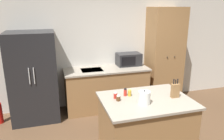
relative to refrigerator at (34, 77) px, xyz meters
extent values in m
cube|color=beige|center=(1.71, 0.39, 0.43)|extent=(7.20, 0.06, 2.60)
cube|color=black|center=(0.00, 0.00, 0.00)|extent=(0.88, 0.73, 1.75)
cylinder|color=silver|center=(-0.04, -0.38, 0.14)|extent=(0.02, 0.02, 0.30)
cylinder|color=silver|center=(0.04, -0.38, 0.14)|extent=(0.02, 0.02, 0.30)
cube|color=olive|center=(1.48, 0.05, -0.44)|extent=(1.77, 0.63, 0.87)
cube|color=gray|center=(1.48, 0.05, 0.02)|extent=(1.81, 0.67, 0.03)
cube|color=#9EA0A3|center=(1.16, 0.05, 0.03)|extent=(0.44, 0.34, 0.01)
cube|color=olive|center=(2.86, 0.09, 0.22)|extent=(0.75, 0.56, 2.18)
sphere|color=black|center=(2.77, -0.21, 0.26)|extent=(0.02, 0.02, 0.02)
sphere|color=black|center=(2.95, -0.21, 0.26)|extent=(0.02, 0.02, 0.02)
cube|color=olive|center=(1.65, -1.58, -0.45)|extent=(1.25, 0.93, 0.85)
cube|color=gray|center=(1.65, -1.58, -0.01)|extent=(1.31, 0.99, 0.03)
cube|color=#232326|center=(2.02, 0.18, 0.17)|extent=(0.53, 0.33, 0.28)
cube|color=black|center=(1.96, 0.01, 0.17)|extent=(0.32, 0.01, 0.19)
cube|color=olive|center=(2.09, -1.64, 0.11)|extent=(0.12, 0.06, 0.21)
cylinder|color=black|center=(2.06, -1.63, 0.26)|extent=(0.02, 0.02, 0.08)
cylinder|color=black|center=(2.09, -1.63, 0.25)|extent=(0.02, 0.02, 0.06)
cylinder|color=black|center=(2.13, -1.63, 0.26)|extent=(0.02, 0.02, 0.07)
cylinder|color=gold|center=(1.46, -1.40, 0.05)|extent=(0.05, 0.05, 0.09)
cylinder|color=#E5DB4C|center=(1.46, -1.40, 0.10)|extent=(0.04, 0.04, 0.02)
cylinder|color=#563319|center=(1.24, -1.51, 0.04)|extent=(0.06, 0.06, 0.07)
cylinder|color=silver|center=(1.24, -1.51, 0.08)|extent=(0.05, 0.05, 0.01)
cylinder|color=#B2281E|center=(1.23, -1.43, 0.05)|extent=(0.06, 0.06, 0.08)
cylinder|color=silver|center=(1.23, -1.43, 0.09)|extent=(0.04, 0.04, 0.02)
cylinder|color=#B2281E|center=(1.40, -1.37, 0.06)|extent=(0.05, 0.05, 0.10)
cylinder|color=black|center=(1.40, -1.37, 0.12)|extent=(0.04, 0.04, 0.02)
cylinder|color=white|center=(1.56, -1.71, 0.10)|extent=(0.17, 0.17, 0.19)
sphere|color=#262628|center=(1.56, -1.71, 0.20)|extent=(0.02, 0.02, 0.02)
camera|label=1|loc=(0.35, -4.28, 1.34)|focal=35.00mm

